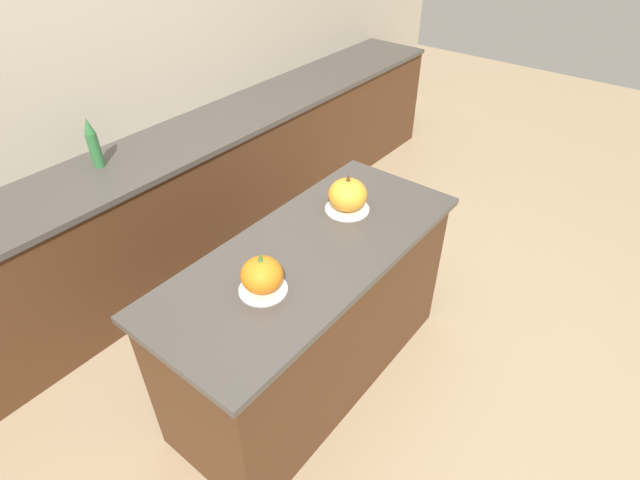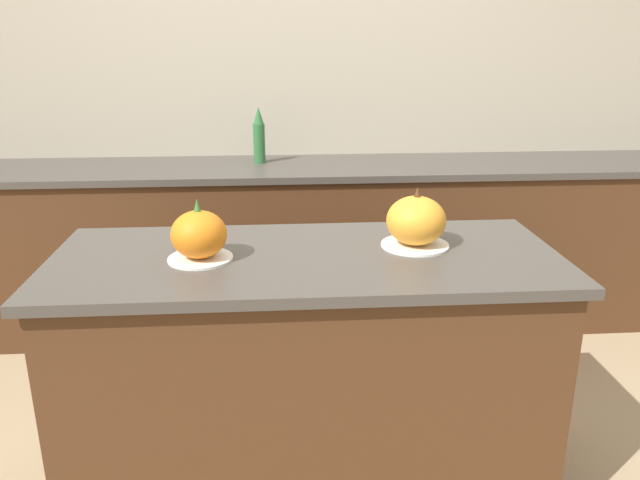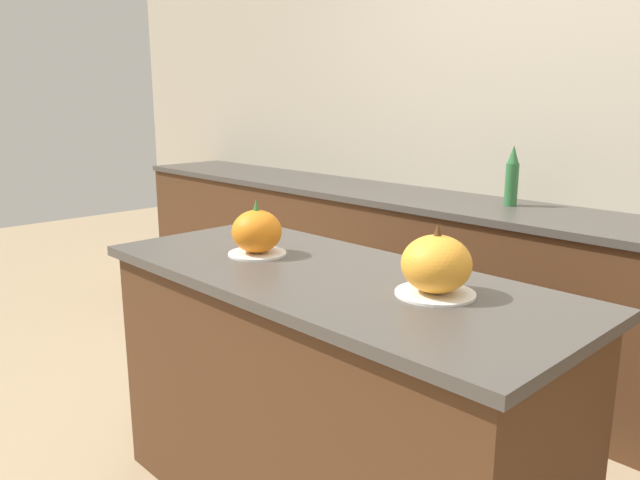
# 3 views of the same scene
# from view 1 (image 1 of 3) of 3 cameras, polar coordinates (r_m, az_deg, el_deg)

# --- Properties ---
(ground_plane) EXTENTS (12.00, 12.00, 0.00)m
(ground_plane) POSITION_cam_1_polar(r_m,az_deg,el_deg) (2.96, -0.86, -14.78)
(ground_plane) COLOR tan
(wall_back) EXTENTS (8.00, 0.06, 2.50)m
(wall_back) POSITION_cam_1_polar(r_m,az_deg,el_deg) (3.35, -25.00, 15.13)
(wall_back) COLOR #B2A893
(wall_back) RESTS_ON ground_plane
(kitchen_island) EXTENTS (1.66, 0.70, 0.90)m
(kitchen_island) POSITION_cam_1_polar(r_m,az_deg,el_deg) (2.62, -0.95, -8.71)
(kitchen_island) COLOR #4C2D19
(kitchen_island) RESTS_ON ground_plane
(back_counter) EXTENTS (6.00, 0.60, 0.91)m
(back_counter) POSITION_cam_1_polar(r_m,az_deg,el_deg) (3.44, -18.84, 2.04)
(back_counter) COLOR #4C2D19
(back_counter) RESTS_ON ground_plane
(pumpkin_cake_left) EXTENTS (0.21, 0.21, 0.20)m
(pumpkin_cake_left) POSITION_cam_1_polar(r_m,az_deg,el_deg) (2.07, -6.65, -4.10)
(pumpkin_cake_left) COLOR white
(pumpkin_cake_left) RESTS_ON kitchen_island
(pumpkin_cake_right) EXTENTS (0.23, 0.23, 0.21)m
(pumpkin_cake_right) POSITION_cam_1_polar(r_m,az_deg,el_deg) (2.54, 3.18, 5.10)
(pumpkin_cake_right) COLOR white
(pumpkin_cake_right) RESTS_ON kitchen_island
(bottle_tall) EXTENTS (0.06, 0.06, 0.30)m
(bottle_tall) POSITION_cam_1_polar(r_m,az_deg,el_deg) (3.15, -24.50, 9.98)
(bottle_tall) COLOR #2D6B38
(bottle_tall) RESTS_ON back_counter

